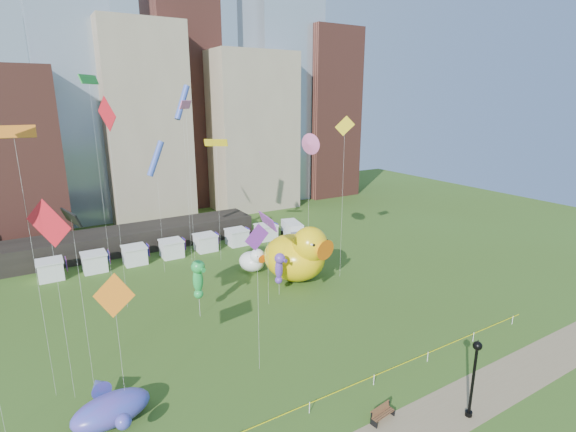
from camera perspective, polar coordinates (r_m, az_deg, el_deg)
ground at (r=33.59m, az=2.83°, el=-24.49°), size 160.00×160.00×0.00m
skyline at (r=84.06m, az=-20.26°, el=14.34°), size 101.00×23.00×68.00m
pavilion at (r=67.18m, az=-20.66°, el=-2.96°), size 38.00×6.00×3.20m
vendor_tents at (r=62.78m, az=-15.06°, el=-4.21°), size 33.24×2.80×2.40m
caution_tape at (r=33.16m, az=2.85°, el=-23.58°), size 50.00×0.06×0.90m
big_duck at (r=52.28m, az=1.25°, el=-5.11°), size 8.65×10.07×7.13m
small_duck at (r=55.64m, az=-4.63°, el=-5.85°), size 3.74×4.49×3.23m
seahorse_green at (r=44.21m, az=-11.76°, el=-7.75°), size 1.60×1.88×6.13m
seahorse_purple at (r=48.28m, az=-1.15°, el=-6.58°), size 1.50×1.72×5.01m
whale_inflatable at (r=34.50m, az=-22.34°, el=-22.31°), size 5.60×6.82×2.33m
park_bench at (r=33.36m, az=12.25°, el=-24.00°), size 1.99×0.87×0.98m
lamppost at (r=33.59m, az=23.33°, el=-18.16°), size 0.62×0.62×5.99m
box_truck at (r=68.12m, az=0.71°, el=-1.94°), size 3.47×6.43×2.59m
kite_0 at (r=32.65m, az=-28.95°, el=-1.10°), size 2.47×2.27×15.15m
kite_1 at (r=51.78m, az=-13.34°, el=13.91°), size 2.26×2.72×21.23m
kite_2 at (r=32.36m, az=-26.65°, el=-0.30°), size 1.04×2.94×14.22m
kite_3 at (r=51.26m, az=-24.75°, el=15.81°), size 2.26×2.73×23.82m
kite_4 at (r=56.60m, az=-9.46°, el=9.41°), size 2.65×2.15×16.45m
kite_5 at (r=54.17m, az=-17.03°, el=7.22°), size 2.59×1.30×16.64m
kite_6 at (r=32.76m, az=-32.44°, el=9.02°), size 2.59×0.54×19.82m
kite_7 at (r=44.43m, az=-2.71°, el=-0.70°), size 1.17×4.17×9.91m
kite_8 at (r=45.13m, az=-22.70°, el=11.92°), size 1.06×3.17×21.71m
kite_9 at (r=51.61m, az=2.83°, el=9.42°), size 0.33×2.48×17.49m
kite_12 at (r=50.52m, az=7.48°, el=11.08°), size 1.61×1.64×19.57m
kite_13 at (r=55.94m, az=-13.77°, el=14.29°), size 2.57×1.63×23.07m
kite_14 at (r=30.77m, az=-21.96°, el=-9.82°), size 2.29×2.34×10.69m
kite_15 at (r=32.69m, az=-4.11°, el=-3.21°), size 2.09×0.13×12.43m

